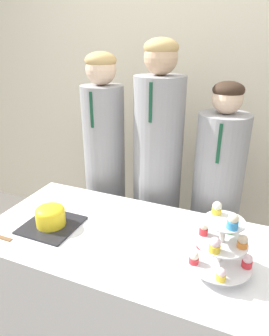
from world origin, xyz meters
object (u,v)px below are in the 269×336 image
Objects in this scene: cupcake_stand at (221,244)px; student_2 at (215,203)px; cake_knife at (13,241)px; student_1 at (157,177)px; round_cake at (51,217)px; student_0 at (105,172)px.

student_2 is at bearing 99.14° from cupcake_stand.
cake_knife is 0.18× the size of student_1.
student_2 is at bearing 41.92° from round_cake.
student_1 is 1.15× the size of student_2.
round_cake reaches higher than cake_knife.
cake_knife is 0.19× the size of student_0.
cupcake_stand is at bearing -53.37° from student_1.
cupcake_stand is 1.11m from student_0.
student_0 is at bearing 180.00° from student_2.
student_1 is 0.40m from student_2.
student_0 is at bearing -180.00° from student_1.
student_2 is (-0.11, 0.67, -0.19)m from cupcake_stand.
round_cake is at bearing -138.08° from student_2.
cupcake_stand is at bearing -0.08° from round_cake.
cake_knife is at bearing -134.45° from student_2.
round_cake is at bearing -117.91° from student_1.
round_cake is 0.17× the size of student_1.
student_1 reaches higher than student_0.
cake_knife is 0.21× the size of student_2.
cupcake_stand is 0.70m from student_2.
student_2 is at bearing -0.00° from student_1.
cake_knife is at bearing -117.58° from student_1.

